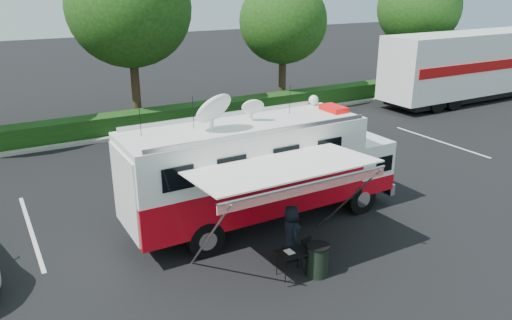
{
  "coord_description": "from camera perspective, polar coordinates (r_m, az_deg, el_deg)",
  "views": [
    {
      "loc": [
        -7.3,
        -12.21,
        7.17
      ],
      "look_at": [
        0.0,
        0.5,
        1.9
      ],
      "focal_mm": 35.0,
      "sensor_mm": 36.0,
      "label": 1
    }
  ],
  "objects": [
    {
      "name": "semi_trailer",
      "position": [
        34.56,
        23.77,
        9.93
      ],
      "size": [
        13.77,
        2.96,
        4.24
      ],
      "color": "white",
      "rests_on": "ground_plane"
    },
    {
      "name": "stall_lines",
      "position": [
        18.14,
        -5.32,
        -3.59
      ],
      "size": [
        24.12,
        5.5,
        0.01
      ],
      "color": "silver",
      "rests_on": "ground_plane"
    },
    {
      "name": "command_truck",
      "position": [
        15.17,
        0.69,
        -1.0
      ],
      "size": [
        8.7,
        2.39,
        4.18
      ],
      "color": "black",
      "rests_on": "ground_plane"
    },
    {
      "name": "back_border",
      "position": [
        26.59,
        -11.63,
        14.71
      ],
      "size": [
        60.0,
        6.14,
        8.87
      ],
      "color": "#9E998E",
      "rests_on": "ground_plane"
    },
    {
      "name": "folding_table",
      "position": [
        12.95,
        4.13,
        -10.64
      ],
      "size": [
        0.85,
        0.65,
        0.67
      ],
      "color": "black",
      "rests_on": "ground_plane"
    },
    {
      "name": "folding_chair",
      "position": [
        13.4,
        5.94,
        -10.29
      ],
      "size": [
        0.46,
        0.48,
        0.82
      ],
      "color": "black",
      "rests_on": "ground_plane"
    },
    {
      "name": "person",
      "position": [
        13.98,
        3.94,
        -11.14
      ],
      "size": [
        0.65,
        0.86,
        1.57
      ],
      "primitive_type": "imported",
      "rotation": [
        0.0,
        0.0,
        1.36
      ],
      "color": "black",
      "rests_on": "ground_plane"
    },
    {
      "name": "ground_plane",
      "position": [
        15.93,
        0.9,
        -6.98
      ],
      "size": [
        120.0,
        120.0,
        0.0
      ],
      "primitive_type": "plane",
      "color": "black",
      "rests_on": "ground"
    },
    {
      "name": "awning",
      "position": [
        12.5,
        3.42,
        -1.29
      ],
      "size": [
        4.75,
        2.47,
        2.87
      ],
      "color": "white",
      "rests_on": "ground_plane"
    },
    {
      "name": "trash_bin",
      "position": [
        13.11,
        7.08,
        -11.3
      ],
      "size": [
        0.58,
        0.58,
        0.87
      ],
      "color": "black",
      "rests_on": "ground_plane"
    }
  ]
}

